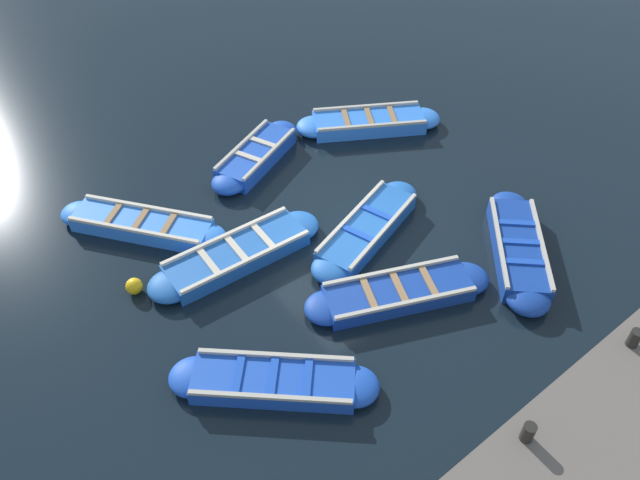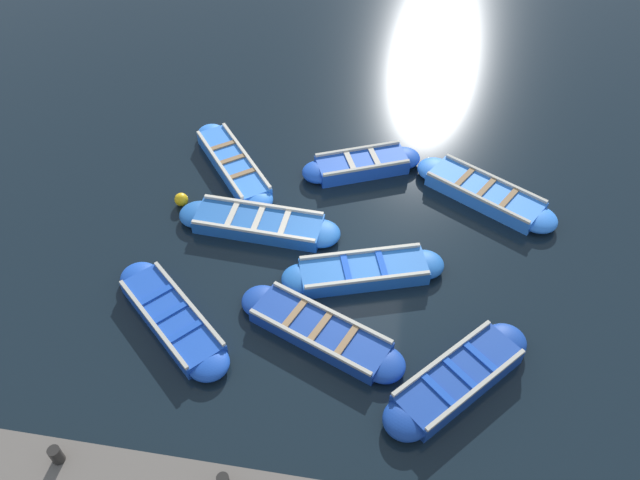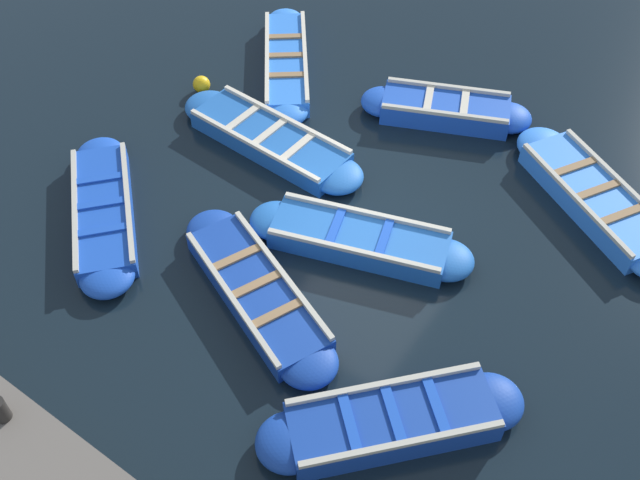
{
  "view_description": "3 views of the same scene",
  "coord_description": "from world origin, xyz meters",
  "px_view_note": "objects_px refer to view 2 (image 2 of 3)",
  "views": [
    {
      "loc": [
        -7.65,
        6.62,
        9.61
      ],
      "look_at": [
        -0.15,
        0.77,
        0.16
      ],
      "focal_mm": 35.0,
      "sensor_mm": 36.0,
      "label": 1
    },
    {
      "loc": [
        -9.63,
        -0.73,
        10.73
      ],
      "look_at": [
        -0.01,
        0.83,
        0.48
      ],
      "focal_mm": 35.0,
      "sensor_mm": 36.0,
      "label": 2
    },
    {
      "loc": [
        -7.35,
        -4.28,
        9.11
      ],
      "look_at": [
        -0.88,
        0.29,
        0.15
      ],
      "focal_mm": 42.0,
      "sensor_mm": 36.0,
      "label": 3
    }
  ],
  "objects_px": {
    "boat_centre": "(259,224)",
    "buoy_orange_near": "(181,200)",
    "boat_tucked": "(362,165)",
    "boat_drifting": "(485,193)",
    "boat_mid_row": "(458,379)",
    "boat_outer_right": "(172,317)",
    "boat_stern_in": "(363,271)",
    "boat_alongside": "(320,331)",
    "bollard_south": "(56,455)",
    "boat_end_of_row": "(233,165)"
  },
  "relations": [
    {
      "from": "boat_stern_in",
      "to": "boat_drifting",
      "type": "xyz_separation_m",
      "value": [
        3.06,
        -2.72,
        0.0
      ]
    },
    {
      "from": "boat_outer_right",
      "to": "bollard_south",
      "type": "height_order",
      "value": "bollard_south"
    },
    {
      "from": "boat_stern_in",
      "to": "boat_tucked",
      "type": "xyz_separation_m",
      "value": [
        3.66,
        0.46,
        0.02
      ]
    },
    {
      "from": "boat_mid_row",
      "to": "buoy_orange_near",
      "type": "bearing_deg",
      "value": 59.34
    },
    {
      "from": "boat_alongside",
      "to": "bollard_south",
      "type": "height_order",
      "value": "bollard_south"
    },
    {
      "from": "boat_outer_right",
      "to": "bollard_south",
      "type": "xyz_separation_m",
      "value": [
        -3.54,
        0.59,
        0.9
      ]
    },
    {
      "from": "boat_tucked",
      "to": "bollard_south",
      "type": "bearing_deg",
      "value": 156.52
    },
    {
      "from": "boat_mid_row",
      "to": "bollard_south",
      "type": "relative_size",
      "value": 9.35
    },
    {
      "from": "boat_outer_right",
      "to": "buoy_orange_near",
      "type": "relative_size",
      "value": 9.81
    },
    {
      "from": "boat_mid_row",
      "to": "buoy_orange_near",
      "type": "distance_m",
      "value": 7.97
    },
    {
      "from": "boat_centre",
      "to": "buoy_orange_near",
      "type": "height_order",
      "value": "boat_centre"
    },
    {
      "from": "boat_outer_right",
      "to": "buoy_orange_near",
      "type": "xyz_separation_m",
      "value": [
        3.52,
        0.94,
        0.0
      ]
    },
    {
      "from": "boat_stern_in",
      "to": "boat_alongside",
      "type": "xyz_separation_m",
      "value": [
        -1.75,
        0.7,
        -0.02
      ]
    },
    {
      "from": "boat_alongside",
      "to": "boat_tucked",
      "type": "xyz_separation_m",
      "value": [
        5.41,
        -0.24,
        0.04
      ]
    },
    {
      "from": "boat_centre",
      "to": "buoy_orange_near",
      "type": "xyz_separation_m",
      "value": [
        0.52,
        2.1,
        -0.0
      ]
    },
    {
      "from": "boat_outer_right",
      "to": "boat_tucked",
      "type": "bearing_deg",
      "value": -31.14
    },
    {
      "from": "boat_outer_right",
      "to": "boat_mid_row",
      "type": "xyz_separation_m",
      "value": [
        -0.54,
        -5.92,
        0.04
      ]
    },
    {
      "from": "boat_centre",
      "to": "boat_tucked",
      "type": "bearing_deg",
      "value": -40.66
    },
    {
      "from": "boat_drifting",
      "to": "bollard_south",
      "type": "distance_m",
      "value": 11.13
    },
    {
      "from": "boat_stern_in",
      "to": "buoy_orange_near",
      "type": "bearing_deg",
      "value": 71.1
    },
    {
      "from": "boat_centre",
      "to": "boat_alongside",
      "type": "height_order",
      "value": "boat_centre"
    },
    {
      "from": "bollard_south",
      "to": "boat_alongside",
      "type": "bearing_deg",
      "value": -45.17
    },
    {
      "from": "boat_end_of_row",
      "to": "boat_stern_in",
      "type": "distance_m",
      "value": 4.95
    },
    {
      "from": "boat_mid_row",
      "to": "boat_end_of_row",
      "type": "bearing_deg",
      "value": 46.67
    },
    {
      "from": "boat_drifting",
      "to": "buoy_orange_near",
      "type": "distance_m",
      "value": 7.61
    },
    {
      "from": "boat_centre",
      "to": "boat_mid_row",
      "type": "distance_m",
      "value": 5.93
    },
    {
      "from": "boat_mid_row",
      "to": "boat_outer_right",
      "type": "bearing_deg",
      "value": 84.78
    },
    {
      "from": "boat_outer_right",
      "to": "boat_end_of_row",
      "type": "height_order",
      "value": "boat_end_of_row"
    },
    {
      "from": "boat_drifting",
      "to": "boat_tucked",
      "type": "bearing_deg",
      "value": 79.24
    },
    {
      "from": "boat_end_of_row",
      "to": "boat_stern_in",
      "type": "relative_size",
      "value": 0.94
    },
    {
      "from": "boat_mid_row",
      "to": "boat_alongside",
      "type": "bearing_deg",
      "value": 76.14
    },
    {
      "from": "boat_centre",
      "to": "boat_drifting",
      "type": "bearing_deg",
      "value": -70.06
    },
    {
      "from": "bollard_south",
      "to": "boat_tucked",
      "type": "bearing_deg",
      "value": -23.48
    },
    {
      "from": "boat_stern_in",
      "to": "boat_drifting",
      "type": "distance_m",
      "value": 4.09
    },
    {
      "from": "boat_tucked",
      "to": "boat_drifting",
      "type": "distance_m",
      "value": 3.24
    },
    {
      "from": "boat_mid_row",
      "to": "boat_centre",
      "type": "bearing_deg",
      "value": 53.32
    },
    {
      "from": "boat_end_of_row",
      "to": "boat_mid_row",
      "type": "relative_size",
      "value": 1.08
    },
    {
      "from": "boat_tucked",
      "to": "boat_drifting",
      "type": "relative_size",
      "value": 0.86
    },
    {
      "from": "boat_alongside",
      "to": "boat_mid_row",
      "type": "bearing_deg",
      "value": -103.86
    },
    {
      "from": "boat_centre",
      "to": "buoy_orange_near",
      "type": "distance_m",
      "value": 2.16
    },
    {
      "from": "boat_centre",
      "to": "boat_tucked",
      "type": "height_order",
      "value": "boat_tucked"
    },
    {
      "from": "boat_centre",
      "to": "boat_end_of_row",
      "type": "distance_m",
      "value": 2.35
    },
    {
      "from": "boat_tucked",
      "to": "buoy_orange_near",
      "type": "relative_size",
      "value": 9.62
    },
    {
      "from": "boat_end_of_row",
      "to": "bollard_south",
      "type": "relative_size",
      "value": 10.14
    },
    {
      "from": "boat_centre",
      "to": "boat_stern_in",
      "type": "relative_size",
      "value": 1.07
    },
    {
      "from": "buoy_orange_near",
      "to": "boat_centre",
      "type": "bearing_deg",
      "value": -103.94
    },
    {
      "from": "boat_mid_row",
      "to": "buoy_orange_near",
      "type": "xyz_separation_m",
      "value": [
        4.06,
        6.86,
        -0.03
      ]
    },
    {
      "from": "boat_outer_right",
      "to": "boat_drifting",
      "type": "bearing_deg",
      "value": -52.86
    },
    {
      "from": "boat_centre",
      "to": "bollard_south",
      "type": "bearing_deg",
      "value": 164.96
    },
    {
      "from": "boat_tucked",
      "to": "buoy_orange_near",
      "type": "height_order",
      "value": "boat_tucked"
    }
  ]
}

